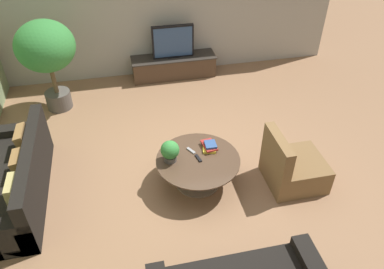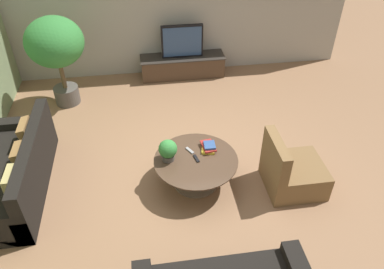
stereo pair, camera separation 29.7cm
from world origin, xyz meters
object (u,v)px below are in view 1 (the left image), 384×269
(media_console, at_px, (174,66))
(television, at_px, (173,42))
(couch_by_wall, at_px, (16,181))
(potted_plant_tabletop, at_px, (170,151))
(armchair_wicker, at_px, (292,167))
(coffee_table, at_px, (198,166))
(potted_palm_tall, at_px, (46,50))

(media_console, distance_m, television, 0.55)
(couch_by_wall, distance_m, potted_plant_tabletop, 2.17)
(armchair_wicker, bearing_deg, coffee_table, 78.49)
(media_console, relative_size, couch_by_wall, 0.83)
(coffee_table, bearing_deg, potted_palm_tall, 130.07)
(coffee_table, xyz_separation_m, potted_plant_tabletop, (-0.39, 0.06, 0.30))
(coffee_table, bearing_deg, media_console, 86.15)
(television, height_order, coffee_table, television)
(coffee_table, bearing_deg, television, 86.14)
(coffee_table, distance_m, couch_by_wall, 2.54)
(television, height_order, potted_plant_tabletop, television)
(television, height_order, potted_palm_tall, potted_palm_tall)
(coffee_table, xyz_separation_m, couch_by_wall, (-2.52, 0.26, -0.03))
(media_console, height_order, couch_by_wall, couch_by_wall)
(television, distance_m, armchair_wicker, 3.71)
(armchair_wicker, height_order, potted_palm_tall, potted_palm_tall)
(coffee_table, relative_size, armchair_wicker, 1.39)
(media_console, height_order, potted_plant_tabletop, potted_plant_tabletop)
(potted_palm_tall, bearing_deg, armchair_wicker, -38.90)
(media_console, distance_m, armchair_wicker, 3.68)
(coffee_table, bearing_deg, armchair_wicker, -11.51)
(coffee_table, bearing_deg, couch_by_wall, 174.01)
(television, relative_size, potted_palm_tall, 0.51)
(coffee_table, relative_size, potted_palm_tall, 0.71)
(couch_by_wall, relative_size, armchair_wicker, 2.47)
(potted_palm_tall, bearing_deg, media_console, 17.39)
(media_console, distance_m, potted_plant_tabletop, 3.25)
(coffee_table, relative_size, couch_by_wall, 0.56)
(potted_plant_tabletop, bearing_deg, armchair_wicker, -10.93)
(television, bearing_deg, media_console, 90.00)
(armchair_wicker, xyz_separation_m, potted_plant_tabletop, (-1.72, 0.33, 0.35))
(coffee_table, height_order, couch_by_wall, couch_by_wall)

